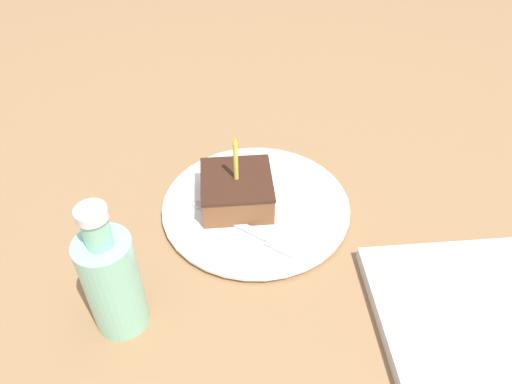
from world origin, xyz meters
name	(u,v)px	position (x,y,z in m)	size (l,w,h in m)	color
ground_plane	(244,229)	(0.00, 0.00, -0.02)	(2.40, 2.40, 0.04)	olive
plate	(256,206)	(0.02, -0.02, 0.01)	(0.29, 0.29, 0.01)	white
cake_slice	(237,190)	(0.03, 0.01, 0.04)	(0.11, 0.10, 0.12)	brown
fork	(251,231)	(-0.04, -0.01, 0.02)	(0.13, 0.15, 0.00)	#B2B2B7
bottle	(112,281)	(-0.16, 0.16, 0.08)	(0.06, 0.06, 0.19)	#8CD1B2
marble_board	(470,319)	(-0.20, -0.26, 0.01)	(0.23, 0.23, 0.02)	silver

